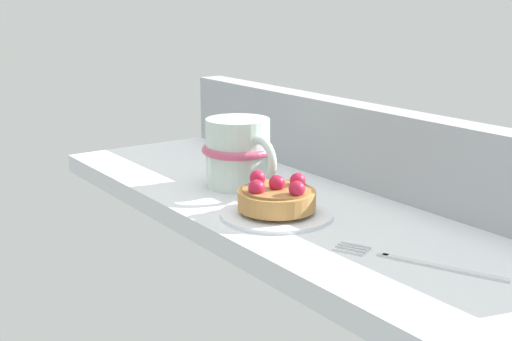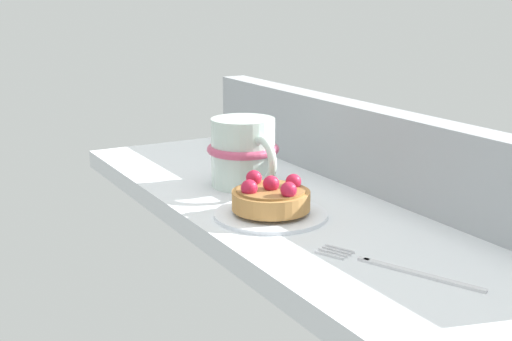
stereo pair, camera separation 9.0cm
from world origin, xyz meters
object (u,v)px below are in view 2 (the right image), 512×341
Objects in this scene: dessert_plate at (271,213)px; raspberry_tart at (271,197)px; coffee_mug at (244,152)px; dessert_fork at (395,266)px.

raspberry_tart is at bearing -114.79° from dessert_plate.
dessert_plate is 1.45× the size of raspberry_tart.
dessert_fork is (33.98, -1.40, -4.58)cm from coffee_mug.
coffee_mug reaches higher than raspberry_tart.
dessert_plate is 2.06cm from raspberry_tart.
raspberry_tart is 0.69× the size of coffee_mug.
coffee_mug is at bearing 177.64° from dessert_fork.
dessert_fork is at bearing 6.74° from raspberry_tart.
raspberry_tart reaches higher than dessert_fork.
raspberry_tart is 20.42cm from dessert_fork.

